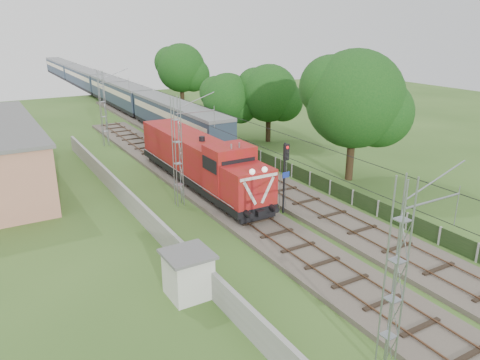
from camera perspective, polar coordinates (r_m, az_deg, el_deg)
ground at (r=27.03m, az=9.06°, el=-10.03°), size 140.00×140.00×0.00m
track_main at (r=32.04m, az=1.16°, el=-4.61°), size 4.20×70.00×0.45m
track_side at (r=45.00m, az=-2.05°, el=2.40°), size 4.20×80.00×0.45m
catenary at (r=33.70m, az=-7.55°, el=3.40°), size 3.31×70.00×8.00m
boundary_wall at (r=33.61m, az=-12.89°, el=-2.91°), size 0.25×40.00×1.50m
fence at (r=33.81m, az=16.48°, el=-3.37°), size 0.12×32.00×1.20m
locomotive at (r=37.67m, az=-4.92°, el=2.43°), size 3.14×17.95×4.56m
coach_rake at (r=86.17m, az=-16.77°, el=11.16°), size 3.02×90.22×3.49m
signal_post at (r=32.16m, az=5.54°, el=1.73°), size 0.56×0.44×5.12m
relay_hut at (r=23.51m, az=-6.33°, el=-11.30°), size 2.30×2.30×2.35m
tree_a at (r=39.68m, az=13.94°, el=9.44°), size 8.43×8.02×10.92m
tree_b at (r=52.07m, az=3.63°, el=10.44°), size 6.59×6.27×8.54m
tree_c at (r=52.26m, az=-1.43°, el=9.83°), size 5.84×5.57×7.57m
tree_d at (r=72.64m, az=-7.11°, el=13.34°), size 7.54×7.18×9.77m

